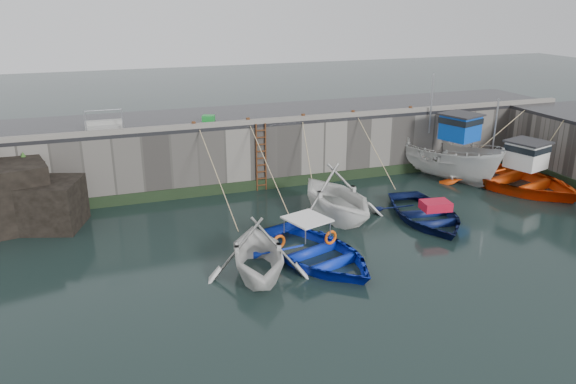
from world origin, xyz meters
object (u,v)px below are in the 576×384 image
object	(u,v)px
boat_near_blue	(316,260)
bollard_c	(303,117)
fish_crate	(208,118)
bollard_e	(410,109)
boat_far_white	(447,158)
bollard_a	(194,125)
boat_near_white	(258,274)
boat_far_orange	(512,177)
ladder	(261,158)
bollard_d	(353,113)
boat_near_blacktrim	(335,218)
bollard_b	(248,121)
boat_near_navy	(425,219)

from	to	relation	value
boat_near_blue	bollard_c	world-z (taller)	bollard_c
fish_crate	bollard_e	bearing A→B (deg)	14.90
boat_far_white	bollard_e	xyz separation A→B (m)	(-1.35, 1.59, 2.27)
bollard_a	bollard_e	distance (m)	11.00
boat_near_white	fish_crate	world-z (taller)	fish_crate
bollard_e	boat_far_orange	bearing A→B (deg)	-47.70
ladder	boat_near_white	distance (m)	8.67
bollard_c	bollard_d	world-z (taller)	same
boat_near_white	boat_near_blacktrim	distance (m)	5.81
boat_near_blacktrim	bollard_d	bearing A→B (deg)	51.72
boat_near_blue	bollard_d	bearing A→B (deg)	39.64
bollard_a	bollard_b	size ratio (longest dim) A/B	1.00
boat_near_white	bollard_e	size ratio (longest dim) A/B	15.06
boat_near_blue	boat_far_white	bearing A→B (deg)	16.05
boat_near_navy	bollard_a	world-z (taller)	bollard_a
boat_near_blue	bollard_c	size ratio (longest dim) A/B	18.85
bollard_b	bollard_e	distance (m)	8.50
boat_far_white	fish_crate	world-z (taller)	boat_far_white
ladder	boat_far_orange	xyz separation A→B (m)	(11.51, -3.52, -1.13)
boat_near_blue	boat_far_white	distance (m)	11.77
boat_far_orange	bollard_c	xyz separation A→B (m)	(-9.31, 3.86, 2.84)
boat_near_blue	bollard_a	size ratio (longest dim) A/B	18.85
boat_near_blue	bollard_c	xyz separation A→B (m)	(2.59, 8.11, 3.30)
bollard_b	bollard_c	world-z (taller)	same
fish_crate	bollard_d	distance (m)	6.99
boat_far_orange	fish_crate	xyz separation A→B (m)	(-13.61, 5.00, 2.84)
ladder	bollard_e	bearing A→B (deg)	2.40
ladder	boat_near_navy	size ratio (longest dim) A/B	0.64
boat_near_blacktrim	bollard_d	world-z (taller)	bollard_d
boat_near_blacktrim	bollard_b	bearing A→B (deg)	110.14
boat_near_navy	bollard_a	size ratio (longest dim) A/B	17.79
bollard_b	ladder	bearing A→B (deg)	-33.86
ladder	bollard_a	bearing A→B (deg)	173.62
fish_crate	bollard_a	bearing A→B (deg)	-107.03
boat_far_white	bollard_c	xyz separation A→B (m)	(-7.15, 1.59, 2.27)
boat_near_navy	bollard_e	bearing A→B (deg)	73.89
boat_far_white	bollard_a	distance (m)	12.66
boat_far_white	boat_near_white	bearing A→B (deg)	-169.63
ladder	boat_near_blue	xyz separation A→B (m)	(-0.39, -7.78, -1.59)
boat_near_white	boat_far_white	world-z (taller)	boat_far_white
boat_near_blacktrim	bollard_a	bearing A→B (deg)	129.38
boat_near_white	bollard_b	bearing A→B (deg)	87.04
bollard_d	bollard_e	xyz separation A→B (m)	(3.20, 0.00, 0.00)
boat_near_blue	boat_far_orange	bearing A→B (deg)	1.92
boat_near_blacktrim	boat_far_orange	size ratio (longest dim) A/B	0.60
boat_near_navy	boat_far_white	xyz separation A→B (m)	(4.07, 4.54, 1.03)
bollard_d	boat_far_white	bearing A→B (deg)	-19.27
boat_near_blacktrim	bollard_a	world-z (taller)	bollard_a
ladder	bollard_a	xyz separation A→B (m)	(-3.00, 0.34, 1.71)
boat_far_orange	fish_crate	distance (m)	14.77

